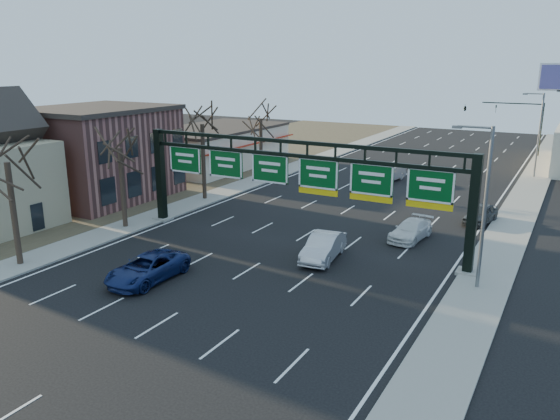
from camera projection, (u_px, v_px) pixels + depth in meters
The scene contains 20 objects.
ground at pixel (228, 282), 31.18m from camera, with size 160.00×160.00×0.00m, color black.
sidewalk_left at pixel (235, 188), 54.02m from camera, with size 3.00×120.00×0.12m, color gray.
sidewalk_right at pixel (512, 224), 42.02m from camera, with size 3.00×120.00×0.12m, color gray.
dirt_strip_left at pixel (142, 176), 59.75m from camera, with size 21.00×120.00×0.06m, color #473D2B.
lane_markings at pixel (356, 204), 48.04m from camera, with size 21.60×120.00×0.01m, color white.
sign_gantry at pixel (296, 178), 36.62m from camera, with size 24.60×1.20×7.20m.
brick_block at pixel (99, 153), 49.43m from camera, with size 10.40×12.40×8.30m.
cream_strip at pixel (216, 146), 65.07m from camera, with size 10.90×18.40×4.70m.
tree_near at pixel (5, 145), 31.83m from camera, with size 3.60×3.60×8.86m.
tree_gantry at pixel (118, 134), 39.51m from camera, with size 3.60×3.60×8.48m.
tree_mid at pixel (202, 113), 47.75m from camera, with size 3.60×3.60×9.24m.
tree_far at pixel (261, 108), 56.27m from camera, with size 3.60×3.60×8.86m.
streetlight_near at pixel (483, 200), 29.05m from camera, with size 2.15×0.22×9.00m.
streetlight_far at pixel (538, 131), 57.70m from camera, with size 2.15×0.22×9.00m.
traffic_signal_mast at pixel (493, 113), 73.41m from camera, with size 10.16×0.54×7.00m.
car_blue_suv at pixel (148, 268), 31.27m from camera, with size 2.48×5.39×1.50m, color navy.
car_silver_sedan at pixel (323, 247), 34.63m from camera, with size 1.71×4.91×1.62m, color #B6B7BB.
car_white_wagon at pixel (411, 230), 38.52m from camera, with size 1.89×4.65×1.35m, color white.
car_grey_far at pixel (481, 214), 42.42m from camera, with size 1.72×4.27×1.45m, color #393C3E.
car_silver_distant at pixel (388, 173), 57.17m from camera, with size 1.73×4.97×1.64m, color #B3B3B8.
Camera 1 is at (16.68, -23.88, 12.24)m, focal length 35.00 mm.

